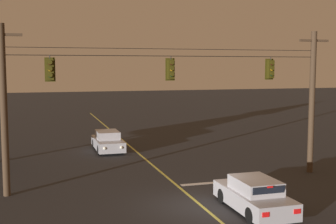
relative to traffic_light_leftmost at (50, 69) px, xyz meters
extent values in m
plane|color=#28282B|center=(5.98, -3.92, -5.79)|extent=(180.00, 180.00, 0.00)
cube|color=#D1C64C|center=(5.98, 6.02, -5.78)|extent=(0.14, 60.00, 0.01)
cube|color=silver|center=(7.88, -0.58, -5.78)|extent=(3.40, 0.36, 0.01)
cylinder|color=#423021|center=(-2.07, 0.02, -1.87)|extent=(0.32, 0.32, 7.84)
cube|color=#423021|center=(-2.07, 0.02, 1.55)|extent=(1.80, 0.12, 0.12)
cylinder|color=slate|center=(-2.07, 0.02, 1.20)|extent=(0.12, 0.12, 0.18)
cylinder|color=#423021|center=(14.02, 0.02, -1.87)|extent=(0.32, 0.32, 7.84)
cube|color=#423021|center=(14.02, 0.02, 1.55)|extent=(1.80, 0.12, 0.12)
cylinder|color=slate|center=(14.02, 0.02, 1.20)|extent=(0.12, 0.12, 0.18)
cylinder|color=black|center=(5.98, 0.02, 0.65)|extent=(16.09, 0.03, 0.03)
cylinder|color=black|center=(5.98, 0.02, 1.00)|extent=(16.09, 0.02, 0.02)
cylinder|color=black|center=(0.00, 0.02, 0.56)|extent=(0.04, 0.04, 0.18)
cube|color=#332D0A|center=(0.00, 0.02, -0.01)|extent=(0.32, 0.26, 0.96)
cube|color=#332D0A|center=(0.00, 0.16, -0.01)|extent=(0.48, 0.03, 1.12)
sphere|color=#380A0A|center=(0.00, -0.14, 0.28)|extent=(0.17, 0.17, 0.17)
cylinder|color=#332D0A|center=(0.00, -0.18, 0.33)|extent=(0.20, 0.10, 0.20)
sphere|color=orange|center=(0.00, -0.14, -0.01)|extent=(0.17, 0.17, 0.17)
cylinder|color=#332D0A|center=(0.00, -0.18, 0.04)|extent=(0.20, 0.10, 0.20)
sphere|color=black|center=(0.00, -0.14, -0.29)|extent=(0.17, 0.17, 0.17)
cylinder|color=#332D0A|center=(0.00, -0.18, -0.25)|extent=(0.20, 0.10, 0.20)
cylinder|color=black|center=(5.83, 0.02, 0.56)|extent=(0.04, 0.04, 0.18)
cube|color=#332D0A|center=(5.83, 0.02, -0.01)|extent=(0.32, 0.26, 0.96)
cube|color=#332D0A|center=(5.83, 0.16, -0.01)|extent=(0.48, 0.03, 1.12)
sphere|color=#380A0A|center=(5.83, -0.14, 0.28)|extent=(0.17, 0.17, 0.17)
cylinder|color=#332D0A|center=(5.83, -0.18, 0.33)|extent=(0.20, 0.10, 0.20)
sphere|color=orange|center=(5.83, -0.14, -0.01)|extent=(0.17, 0.17, 0.17)
cylinder|color=#332D0A|center=(5.83, -0.18, 0.04)|extent=(0.20, 0.10, 0.20)
sphere|color=black|center=(5.83, -0.14, -0.29)|extent=(0.17, 0.17, 0.17)
cylinder|color=#332D0A|center=(5.83, -0.18, -0.25)|extent=(0.20, 0.10, 0.20)
cylinder|color=black|center=(11.40, 0.02, 0.56)|extent=(0.04, 0.04, 0.18)
cube|color=#332D0A|center=(11.40, 0.02, -0.01)|extent=(0.32, 0.26, 0.96)
cube|color=#332D0A|center=(11.40, 0.16, -0.01)|extent=(0.48, 0.03, 1.12)
sphere|color=#380A0A|center=(11.40, -0.14, 0.28)|extent=(0.17, 0.17, 0.17)
cylinder|color=#332D0A|center=(11.40, -0.18, 0.33)|extent=(0.20, 0.10, 0.20)
sphere|color=orange|center=(11.40, -0.14, -0.01)|extent=(0.17, 0.17, 0.17)
cylinder|color=#332D0A|center=(11.40, -0.18, 0.04)|extent=(0.20, 0.10, 0.20)
sphere|color=black|center=(11.40, -0.14, -0.29)|extent=(0.17, 0.17, 0.17)
cylinder|color=#332D0A|center=(11.40, -0.18, -0.25)|extent=(0.20, 0.10, 0.20)
cube|color=#A5A5AD|center=(7.79, -5.20, -5.28)|extent=(1.80, 4.30, 0.68)
cube|color=#A5A5AD|center=(7.79, -5.32, -4.67)|extent=(1.51, 2.15, 0.54)
cube|color=black|center=(7.79, -4.39, -4.67)|extent=(1.40, 0.21, 0.48)
cube|color=black|center=(7.79, -6.38, -4.67)|extent=(1.37, 0.18, 0.46)
cylinder|color=black|center=(7.00, -3.87, -5.47)|extent=(0.22, 0.64, 0.64)
cylinder|color=black|center=(8.58, -3.87, -5.47)|extent=(0.22, 0.64, 0.64)
cylinder|color=black|center=(7.00, -6.54, -5.47)|extent=(0.22, 0.64, 0.64)
cylinder|color=black|center=(8.58, -6.54, -5.47)|extent=(0.22, 0.64, 0.64)
cube|color=red|center=(7.14, -7.37, -5.18)|extent=(0.28, 0.03, 0.18)
cube|color=red|center=(8.44, -7.37, -5.18)|extent=(0.28, 0.03, 0.18)
cube|color=red|center=(7.79, -6.49, -4.44)|extent=(0.24, 0.04, 0.06)
cube|color=#A5A5AD|center=(4.13, 9.73, -5.28)|extent=(1.80, 4.30, 0.68)
cube|color=#A5A5AD|center=(4.13, 9.85, -4.67)|extent=(1.51, 2.15, 0.54)
cube|color=black|center=(4.13, 8.92, -4.67)|extent=(1.40, 0.21, 0.48)
cube|color=black|center=(4.13, 10.92, -4.67)|extent=(1.37, 0.18, 0.46)
cylinder|color=black|center=(4.93, 8.40, -5.47)|extent=(0.22, 0.64, 0.64)
cylinder|color=black|center=(3.34, 8.40, -5.47)|extent=(0.22, 0.64, 0.64)
cylinder|color=black|center=(4.93, 11.07, -5.47)|extent=(0.22, 0.64, 0.64)
cylinder|color=black|center=(3.34, 11.07, -5.47)|extent=(0.22, 0.64, 0.64)
sphere|color=white|center=(4.69, 7.56, -5.22)|extent=(0.20, 0.20, 0.20)
sphere|color=white|center=(3.58, 7.56, -5.22)|extent=(0.20, 0.20, 0.20)
camera|label=1|loc=(-0.68, -21.22, 0.12)|focal=47.49mm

